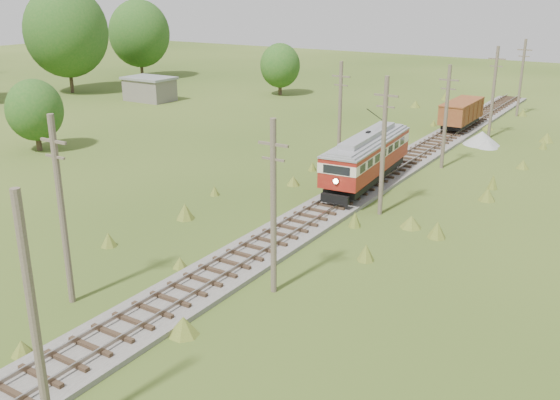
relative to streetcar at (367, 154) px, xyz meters
The scene contains 17 objects.
railbed_main 2.92m from the streetcar, 90.01° to the right, with size 3.60×96.00×0.57m.
streetcar is the anchor object (origin of this frame).
gondola 23.04m from the streetcar, 90.00° to the left, with size 2.52×7.71×2.56m.
gravel_pile 18.46m from the streetcar, 78.42° to the left, with size 3.53×3.74×1.28m.
utility_pole_r_1 30.93m from the streetcar, 84.24° to the right, with size 0.30×0.30×8.80m.
utility_pole_r_2 18.12m from the streetcar, 79.45° to the right, with size 1.60×0.30×8.60m.
utility_pole_r_3 6.06m from the streetcar, 55.85° to the right, with size 1.60×0.30×9.00m.
utility_pole_r_4 8.98m from the streetcar, 70.09° to the left, with size 1.60×0.30×8.40m.
utility_pole_r_5 21.65m from the streetcar, 80.92° to the left, with size 1.60×0.30×8.90m.
utility_pole_r_6 34.49m from the streetcar, 84.67° to the left, with size 1.60×0.30×8.70m.
utility_pole_l_a 24.17m from the streetcar, 100.04° to the right, with size 1.60×0.30×9.00m.
utility_pole_l_b 6.49m from the streetcar, 136.41° to the left, with size 1.60×0.30×8.60m.
tree_left_4 57.31m from the streetcar, 161.30° to the left, with size 11.34×11.34×14.61m.
tree_left_5 65.82m from the streetcar, 148.53° to the left, with size 9.66×9.66×12.44m.
tree_mid_a 42.76m from the streetcar, 130.94° to the left, with size 5.46×5.46×7.03m.
tree_mid_c 30.56m from the streetcar, 169.21° to the right, with size 5.04×5.04×6.49m.
shed 44.42m from the streetcar, 154.26° to the left, with size 6.40×4.40×3.10m.
Camera 1 is at (18.27, -5.05, 14.12)m, focal length 40.00 mm.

